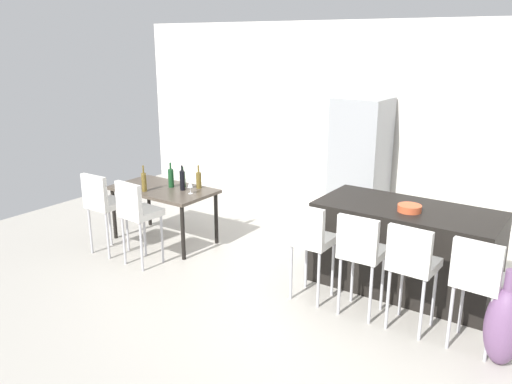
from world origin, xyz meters
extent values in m
plane|color=#ADA89E|center=(0.00, 0.00, 0.00)|extent=(10.00, 10.00, 0.00)
cube|color=silver|center=(0.00, 2.76, 1.45)|extent=(10.00, 0.12, 2.90)
cube|color=black|center=(0.73, 0.62, 0.46)|extent=(1.89, 0.91, 0.92)
cube|color=silver|center=(0.03, -0.15, 0.65)|extent=(0.40, 0.40, 0.08)
cube|color=silver|center=(0.03, -0.32, 0.87)|extent=(0.40, 0.06, 0.36)
cylinder|color=#B2B2B7|center=(-0.14, 0.01, 0.30)|extent=(0.03, 0.03, 0.61)
cylinder|color=#B2B2B7|center=(0.18, 0.01, 0.30)|extent=(0.03, 0.03, 0.61)
cylinder|color=#B2B2B7|center=(-0.13, -0.31, 0.30)|extent=(0.03, 0.03, 0.61)
cylinder|color=#B2B2B7|center=(0.19, -0.31, 0.30)|extent=(0.03, 0.03, 0.61)
cube|color=silver|center=(0.58, -0.15, 0.65)|extent=(0.41, 0.41, 0.08)
cube|color=silver|center=(0.58, -0.32, 0.87)|extent=(0.40, 0.07, 0.36)
cylinder|color=#B2B2B7|center=(0.41, 0.01, 0.30)|extent=(0.03, 0.03, 0.61)
cylinder|color=#B2B2B7|center=(0.73, 0.02, 0.30)|extent=(0.03, 0.03, 0.61)
cylinder|color=#B2B2B7|center=(0.42, -0.31, 0.30)|extent=(0.03, 0.03, 0.61)
cylinder|color=#B2B2B7|center=(0.74, -0.30, 0.30)|extent=(0.03, 0.03, 0.61)
cube|color=silver|center=(1.08, -0.15, 0.65)|extent=(0.42, 0.42, 0.08)
cube|color=silver|center=(1.07, -0.32, 0.87)|extent=(0.40, 0.08, 0.36)
cylinder|color=#B2B2B7|center=(0.92, 0.02, 0.30)|extent=(0.03, 0.03, 0.61)
cylinder|color=#B2B2B7|center=(1.24, 0.01, 0.30)|extent=(0.03, 0.03, 0.61)
cylinder|color=#B2B2B7|center=(0.91, -0.30, 0.30)|extent=(0.03, 0.03, 0.61)
cylinder|color=#B2B2B7|center=(1.23, -0.31, 0.30)|extent=(0.03, 0.03, 0.61)
cube|color=silver|center=(1.64, -0.15, 0.65)|extent=(0.42, 0.42, 0.08)
cube|color=silver|center=(1.64, -0.32, 0.87)|extent=(0.40, 0.08, 0.36)
cylinder|color=#B2B2B7|center=(1.49, 0.02, 0.30)|extent=(0.03, 0.03, 0.61)
cylinder|color=#B2B2B7|center=(1.81, 0.00, 0.30)|extent=(0.03, 0.03, 0.61)
cylinder|color=#B2B2B7|center=(1.48, -0.30, 0.30)|extent=(0.03, 0.03, 0.61)
cylinder|color=#B2B2B7|center=(1.80, -0.32, 0.30)|extent=(0.03, 0.03, 0.61)
cube|color=#4C4238|center=(-2.38, 0.13, 0.72)|extent=(1.38, 0.77, 0.04)
cylinder|color=black|center=(-3.01, 0.45, 0.35)|extent=(0.05, 0.05, 0.70)
cylinder|color=black|center=(-1.75, 0.45, 0.35)|extent=(0.05, 0.05, 0.70)
cylinder|color=black|center=(-3.01, -0.19, 0.35)|extent=(0.05, 0.05, 0.70)
cylinder|color=black|center=(-1.75, -0.19, 0.35)|extent=(0.05, 0.05, 0.70)
cube|color=silver|center=(-2.69, -0.55, 0.65)|extent=(0.41, 0.41, 0.08)
cube|color=silver|center=(-2.68, -0.72, 0.87)|extent=(0.40, 0.07, 0.36)
cylinder|color=#B2B2B7|center=(-2.85, -0.40, 0.30)|extent=(0.03, 0.03, 0.61)
cylinder|color=#B2B2B7|center=(-2.53, -0.39, 0.30)|extent=(0.03, 0.03, 0.61)
cylinder|color=#B2B2B7|center=(-2.84, -0.72, 0.30)|extent=(0.03, 0.03, 0.61)
cylinder|color=#B2B2B7|center=(-2.52, -0.71, 0.30)|extent=(0.03, 0.03, 0.61)
cube|color=silver|center=(-2.07, -0.55, 0.65)|extent=(0.42, 0.42, 0.08)
cube|color=silver|center=(-2.08, -0.72, 0.87)|extent=(0.40, 0.08, 0.36)
cylinder|color=#B2B2B7|center=(-2.22, -0.38, 0.30)|extent=(0.03, 0.03, 0.61)
cylinder|color=#B2B2B7|center=(-1.90, -0.40, 0.30)|extent=(0.03, 0.03, 0.61)
cylinder|color=#B2B2B7|center=(-2.24, -0.70, 0.30)|extent=(0.03, 0.03, 0.61)
cylinder|color=#B2B2B7|center=(-1.92, -0.72, 0.30)|extent=(0.03, 0.03, 0.61)
cylinder|color=brown|center=(-1.99, 0.40, 0.85)|extent=(0.07, 0.07, 0.21)
cylinder|color=brown|center=(-1.99, 0.40, 1.00)|extent=(0.02, 0.02, 0.10)
cylinder|color=brown|center=(-2.47, -0.11, 0.86)|extent=(0.06, 0.06, 0.24)
cylinder|color=brown|center=(-2.47, -0.11, 1.03)|extent=(0.02, 0.02, 0.10)
cylinder|color=black|center=(-2.10, 0.21, 0.87)|extent=(0.07, 0.07, 0.26)
cylinder|color=black|center=(-2.10, 0.21, 1.04)|extent=(0.02, 0.02, 0.07)
cylinder|color=#194723|center=(-2.19, 0.32, 0.84)|extent=(0.07, 0.07, 0.21)
cylinder|color=#194723|center=(-2.19, 0.32, 0.98)|extent=(0.02, 0.02, 0.07)
cylinder|color=#194723|center=(-2.32, 0.23, 0.86)|extent=(0.08, 0.08, 0.24)
cylinder|color=#194723|center=(-2.32, 0.23, 1.03)|extent=(0.03, 0.03, 0.09)
cylinder|color=silver|center=(-1.91, 0.15, 0.74)|extent=(0.06, 0.06, 0.00)
cylinder|color=silver|center=(-1.91, 0.15, 0.78)|extent=(0.01, 0.01, 0.08)
cone|color=silver|center=(-1.91, 0.15, 0.87)|extent=(0.07, 0.07, 0.09)
cube|color=#939699|center=(-0.57, 2.32, 0.92)|extent=(0.72, 0.68, 1.84)
cylinder|color=#C6512D|center=(0.78, 0.51, 0.96)|extent=(0.24, 0.24, 0.07)
ellipsoid|color=#704C75|center=(1.90, -0.28, 0.35)|extent=(0.31, 0.31, 0.70)
cylinder|color=#704C75|center=(1.90, -0.28, 0.77)|extent=(0.09, 0.09, 0.18)
camera|label=1|loc=(2.38, -4.56, 2.63)|focal=36.39mm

